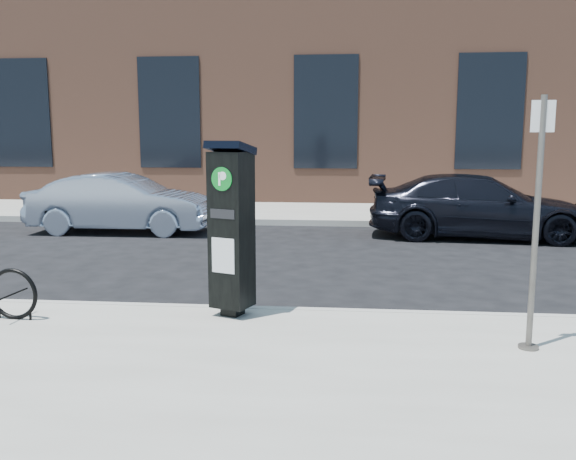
# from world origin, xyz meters

# --- Properties ---
(ground) EXTENTS (120.00, 120.00, 0.00)m
(ground) POSITION_xyz_m (0.00, 0.00, 0.00)
(ground) COLOR black
(ground) RESTS_ON ground
(sidewalk_far) EXTENTS (60.00, 12.00, 0.15)m
(sidewalk_far) POSITION_xyz_m (0.00, 14.00, 0.07)
(sidewalk_far) COLOR gray
(sidewalk_far) RESTS_ON ground
(curb_near) EXTENTS (60.00, 0.12, 0.16)m
(curb_near) POSITION_xyz_m (0.00, -0.02, 0.07)
(curb_near) COLOR #9E9B93
(curb_near) RESTS_ON ground
(curb_far) EXTENTS (60.00, 0.12, 0.16)m
(curb_far) POSITION_xyz_m (0.00, 8.02, 0.07)
(curb_far) COLOR #9E9B93
(curb_far) RESTS_ON ground
(building) EXTENTS (28.00, 10.05, 8.25)m
(building) POSITION_xyz_m (-0.00, 17.00, 4.15)
(building) COLOR brown
(building) RESTS_ON ground
(parking_kiosk) EXTENTS (0.60, 0.57, 2.09)m
(parking_kiosk) POSITION_xyz_m (-0.67, -0.35, 1.22)
(parking_kiosk) COLOR black
(parking_kiosk) RESTS_ON sidewalk_near
(sign_pole) EXTENTS (0.22, 0.20, 2.54)m
(sign_pole) POSITION_xyz_m (2.56, -1.23, 1.41)
(sign_pole) COLOR #4D4A44
(sign_pole) RESTS_ON sidewalk_near
(bike_rack) EXTENTS (0.62, 0.10, 0.62)m
(bike_rack) POSITION_xyz_m (-3.20, -0.78, 0.45)
(bike_rack) COLOR black
(bike_rack) RESTS_ON sidewalk_near
(car_silver) EXTENTS (4.27, 1.51, 1.40)m
(car_silver) POSITION_xyz_m (-4.63, 6.52, 0.70)
(car_silver) COLOR #7F8DA2
(car_silver) RESTS_ON ground
(car_dark) EXTENTS (5.06, 2.43, 1.42)m
(car_dark) POSITION_xyz_m (3.66, 6.58, 0.71)
(car_dark) COLOR black
(car_dark) RESTS_ON ground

